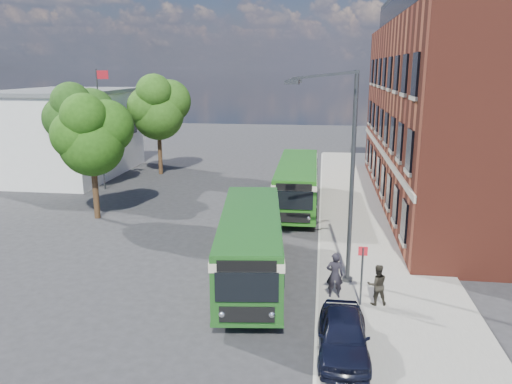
# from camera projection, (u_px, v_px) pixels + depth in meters

# --- Properties ---
(ground) EXTENTS (120.00, 120.00, 0.00)m
(ground) POSITION_uv_depth(u_px,v_px,m) (237.00, 261.00, 24.15)
(ground) COLOR #29282B
(ground) RESTS_ON ground
(pavement) EXTENTS (6.00, 48.00, 0.15)m
(pavement) POSITION_uv_depth(u_px,v_px,m) (370.00, 217.00, 30.93)
(pavement) COLOR gray
(pavement) RESTS_ON ground
(kerb_line) EXTENTS (0.12, 48.00, 0.01)m
(kerb_line) POSITION_uv_depth(u_px,v_px,m) (320.00, 216.00, 31.34)
(kerb_line) COLOR beige
(kerb_line) RESTS_ON ground
(brick_office) EXTENTS (12.10, 26.00, 14.20)m
(brick_office) POSITION_uv_depth(u_px,v_px,m) (480.00, 102.00, 32.20)
(brick_office) COLOR maroon
(brick_office) RESTS_ON ground
(white_building) EXTENTS (9.40, 13.40, 7.30)m
(white_building) POSITION_uv_depth(u_px,v_px,m) (66.00, 133.00, 42.90)
(white_building) COLOR silver
(white_building) RESTS_ON ground
(flagpole) EXTENTS (0.95, 0.10, 9.00)m
(flagpole) POSITION_uv_depth(u_px,v_px,m) (101.00, 125.00, 37.07)
(flagpole) COLOR #343638
(flagpole) RESTS_ON ground
(street_lamp) EXTENTS (2.96, 2.38, 9.00)m
(street_lamp) POSITION_uv_depth(u_px,v_px,m) (343.00, 175.00, 20.45)
(street_lamp) COLOR #343638
(street_lamp) RESTS_ON ground
(bus_stop_sign) EXTENTS (0.35, 0.08, 2.52)m
(bus_stop_sign) POSITION_uv_depth(u_px,v_px,m) (362.00, 272.00, 19.03)
(bus_stop_sign) COLOR #343638
(bus_stop_sign) RESTS_ON ground
(bus_front) EXTENTS (3.72, 10.35, 3.02)m
(bus_front) POSITION_uv_depth(u_px,v_px,m) (251.00, 240.00, 21.55)
(bus_front) COLOR #1D501A
(bus_front) RESTS_ON ground
(bus_rear) EXTENTS (2.78, 11.47, 3.02)m
(bus_rear) POSITION_uv_depth(u_px,v_px,m) (297.00, 180.00, 33.08)
(bus_rear) COLOR #216117
(bus_rear) RESTS_ON ground
(parked_car) EXTENTS (1.60, 3.94, 1.34)m
(parked_car) POSITION_uv_depth(u_px,v_px,m) (343.00, 335.00, 15.87)
(parked_car) COLOR black
(parked_car) RESTS_ON pavement
(pedestrian_a) EXTENTS (0.69, 0.46, 1.86)m
(pedestrian_a) POSITION_uv_depth(u_px,v_px,m) (335.00, 275.00, 19.80)
(pedestrian_a) COLOR black
(pedestrian_a) RESTS_ON pavement
(pedestrian_b) EXTENTS (0.88, 0.73, 1.63)m
(pedestrian_b) POSITION_uv_depth(u_px,v_px,m) (377.00, 285.00, 19.20)
(pedestrian_b) COLOR black
(pedestrian_b) RESTS_ON pavement
(tree_left) EXTENTS (4.56, 4.34, 7.70)m
(tree_left) POSITION_uv_depth(u_px,v_px,m) (92.00, 134.00, 29.75)
(tree_left) COLOR #362513
(tree_left) RESTS_ON ground
(tree_mid) EXTENTS (4.82, 4.59, 8.14)m
(tree_mid) POSITION_uv_depth(u_px,v_px,m) (78.00, 118.00, 36.33)
(tree_mid) COLOR #362513
(tree_mid) RESTS_ON ground
(tree_right) EXTENTS (5.12, 4.87, 8.64)m
(tree_right) POSITION_uv_depth(u_px,v_px,m) (158.00, 107.00, 42.50)
(tree_right) COLOR #362513
(tree_right) RESTS_ON ground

